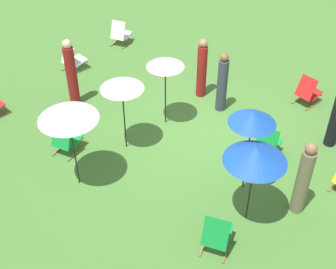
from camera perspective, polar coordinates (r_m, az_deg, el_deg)
name	(u,v)px	position (r m, az deg, el deg)	size (l,w,h in m)	color
ground_plane	(196,126)	(11.58, 3.55, 1.04)	(40.00, 40.00, 0.00)	#477A33
deckchair_0	(73,59)	(13.99, -11.86, 9.24)	(0.60, 0.83, 0.83)	olive
deckchair_2	(308,92)	(12.76, 17.20, 5.17)	(0.63, 0.85, 0.83)	olive
deckchair_3	(120,34)	(15.28, -6.00, 12.48)	(0.64, 0.85, 0.83)	olive
deckchair_5	(217,234)	(8.63, 6.18, -12.34)	(0.67, 0.86, 0.83)	olive
deckchair_7	(268,144)	(10.68, 12.45, -1.14)	(0.55, 0.80, 0.83)	olive
deckchair_10	(66,139)	(10.83, -12.67, -0.56)	(0.60, 0.83, 0.83)	olive
umbrella_0	(165,63)	(10.74, -0.35, 8.99)	(0.91, 0.91, 1.85)	black
umbrella_1	(122,84)	(9.94, -5.83, 6.31)	(0.97, 0.97, 1.89)	black
umbrella_2	(68,113)	(9.02, -12.48, 2.61)	(1.21, 1.21, 2.02)	black
umbrella_3	(253,118)	(8.87, 10.58, 2.07)	(0.94, 0.94, 1.99)	black
umbrella_4	(256,155)	(8.29, 10.97, -2.49)	(1.18, 1.18, 1.84)	black
person_1	(303,179)	(9.26, 16.63, -5.42)	(0.32, 0.32, 1.75)	#72664C
person_2	(202,69)	(12.33, 4.28, 8.22)	(0.36, 0.36, 1.70)	maroon
person_3	(222,83)	(11.82, 6.83, 6.40)	(0.29, 0.29, 1.66)	#333847
person_4	(71,74)	(12.17, -12.05, 7.46)	(0.32, 0.32, 1.89)	maroon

